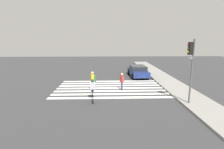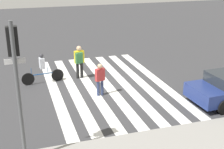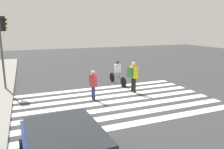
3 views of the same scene
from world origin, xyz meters
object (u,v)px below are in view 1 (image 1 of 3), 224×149
at_px(traffic_light, 191,60).
at_px(pedestrian_child_with_backpack, 93,80).
at_px(pedestrian_adult_yellow_jacket, 122,81).
at_px(cyclist_near_curb, 93,89).
at_px(car_parked_silver_sedan, 138,71).

bearing_deg(traffic_light, pedestrian_child_with_backpack, -115.51).
height_order(traffic_light, pedestrian_child_with_backpack, traffic_light).
relative_size(pedestrian_adult_yellow_jacket, cyclist_near_curb, 0.72).
bearing_deg(pedestrian_child_with_backpack, traffic_light, -128.50).
distance_m(traffic_light, car_parked_silver_sedan, 9.90).
distance_m(traffic_light, pedestrian_adult_yellow_jacket, 6.12).
relative_size(pedestrian_adult_yellow_jacket, car_parked_silver_sedan, 0.36).
bearing_deg(cyclist_near_curb, pedestrian_adult_yellow_jacket, 129.17).
height_order(pedestrian_adult_yellow_jacket, pedestrian_child_with_backpack, pedestrian_child_with_backpack).
bearing_deg(car_parked_silver_sedan, pedestrian_child_with_backpack, -42.02).
relative_size(traffic_light, cyclist_near_curb, 2.08).
xyz_separation_m(traffic_light, pedestrian_child_with_backpack, (-3.27, -6.85, -2.14)).
height_order(traffic_light, car_parked_silver_sedan, traffic_light).
bearing_deg(traffic_light, pedestrian_adult_yellow_jacket, -130.86).
height_order(traffic_light, pedestrian_adult_yellow_jacket, traffic_light).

